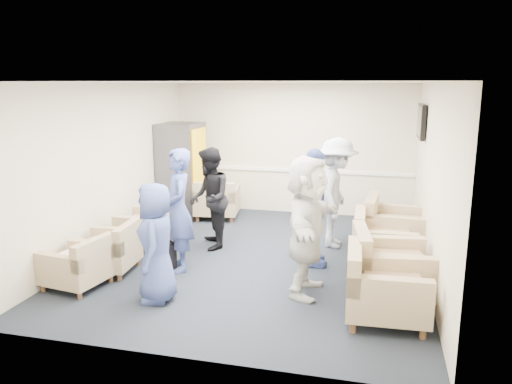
% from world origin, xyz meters
% --- Properties ---
extents(floor, '(6.00, 6.00, 0.00)m').
position_xyz_m(floor, '(0.00, 0.00, 0.00)').
color(floor, black).
rests_on(floor, ground).
extents(ceiling, '(6.00, 6.00, 0.00)m').
position_xyz_m(ceiling, '(0.00, 0.00, 2.70)').
color(ceiling, white).
rests_on(ceiling, back_wall).
extents(back_wall, '(5.00, 0.02, 2.70)m').
position_xyz_m(back_wall, '(0.00, 3.00, 1.35)').
color(back_wall, beige).
rests_on(back_wall, floor).
extents(front_wall, '(5.00, 0.02, 2.70)m').
position_xyz_m(front_wall, '(0.00, -3.00, 1.35)').
color(front_wall, beige).
rests_on(front_wall, floor).
extents(left_wall, '(0.02, 6.00, 2.70)m').
position_xyz_m(left_wall, '(-2.50, 0.00, 1.35)').
color(left_wall, beige).
rests_on(left_wall, floor).
extents(right_wall, '(0.02, 6.00, 2.70)m').
position_xyz_m(right_wall, '(2.50, 0.00, 1.35)').
color(right_wall, beige).
rests_on(right_wall, floor).
extents(chair_rail, '(4.98, 0.04, 0.06)m').
position_xyz_m(chair_rail, '(0.00, 2.98, 0.90)').
color(chair_rail, white).
rests_on(chair_rail, back_wall).
extents(tv, '(0.10, 1.00, 0.58)m').
position_xyz_m(tv, '(2.44, 1.80, 2.05)').
color(tv, black).
rests_on(tv, right_wall).
extents(armchair_left_near, '(0.85, 0.85, 0.60)m').
position_xyz_m(armchair_left_near, '(-2.04, -1.67, 0.30)').
color(armchair_left_near, tan).
rests_on(armchair_left_near, floor).
extents(armchair_left_mid, '(0.84, 0.84, 0.62)m').
position_xyz_m(armchair_left_mid, '(-1.93, -1.05, 0.31)').
color(armchair_left_mid, tan).
rests_on(armchair_left_mid, floor).
extents(armchair_left_far, '(0.83, 0.83, 0.66)m').
position_xyz_m(armchair_left_far, '(-1.86, 0.11, 0.33)').
color(armchair_left_far, tan).
rests_on(armchair_left_far, floor).
extents(armchair_right_near, '(0.95, 0.95, 0.73)m').
position_xyz_m(armchair_right_near, '(1.86, -1.67, 0.36)').
color(armchair_right_near, tan).
rests_on(armchair_right_near, floor).
extents(armchair_right_midnear, '(1.08, 1.08, 0.76)m').
position_xyz_m(armchair_right_midnear, '(1.93, -1.03, 0.38)').
color(armchair_right_midnear, tan).
rests_on(armchair_right_midnear, floor).
extents(armchair_right_midfar, '(0.90, 0.90, 0.71)m').
position_xyz_m(armchair_right_midfar, '(1.85, 0.09, 0.35)').
color(armchair_right_midfar, tan).
rests_on(armchair_right_midfar, floor).
extents(armchair_right_far, '(1.02, 1.02, 0.76)m').
position_xyz_m(armchair_right_far, '(2.02, 0.85, 0.38)').
color(armchair_right_far, tan).
rests_on(armchair_right_far, floor).
extents(armchair_corner, '(0.96, 0.96, 0.68)m').
position_xyz_m(armchair_corner, '(-1.37, 2.11, 0.34)').
color(armchair_corner, tan).
rests_on(armchair_corner, floor).
extents(vending_machine, '(0.78, 0.91, 1.91)m').
position_xyz_m(vending_machine, '(-2.09, 2.10, 0.96)').
color(vending_machine, '#505058').
rests_on(vending_machine, floor).
extents(backpack, '(0.31, 0.27, 0.44)m').
position_xyz_m(backpack, '(-1.19, -0.72, 0.23)').
color(backpack, black).
rests_on(backpack, floor).
extents(pillow, '(0.39, 0.47, 0.12)m').
position_xyz_m(pillow, '(-2.04, -1.66, 0.46)').
color(pillow, white).
rests_on(pillow, armchair_left_near).
extents(person_front_left, '(0.67, 0.84, 1.50)m').
position_xyz_m(person_front_left, '(-0.86, -1.78, 0.75)').
color(person_front_left, '#3E4F95').
rests_on(person_front_left, floor).
extents(person_mid_left, '(0.69, 0.78, 1.79)m').
position_xyz_m(person_mid_left, '(-1.01, -0.72, 0.89)').
color(person_mid_left, '#3E4F95').
rests_on(person_mid_left, floor).
extents(person_back_left, '(0.89, 0.99, 1.68)m').
position_xyz_m(person_back_left, '(-0.89, 0.34, 0.84)').
color(person_back_left, black).
rests_on(person_back_left, floor).
extents(person_back_right, '(0.70, 1.20, 1.83)m').
position_xyz_m(person_back_right, '(1.11, 0.92, 0.91)').
color(person_back_right, silver).
rests_on(person_back_right, floor).
extents(person_mid_right, '(0.67, 1.11, 1.76)m').
position_xyz_m(person_mid_right, '(0.86, -0.07, 0.88)').
color(person_mid_right, '#3E4F95').
rests_on(person_mid_right, floor).
extents(person_front_right, '(0.65, 1.71, 1.81)m').
position_xyz_m(person_front_right, '(0.92, -1.12, 0.91)').
color(person_front_right, silver).
rests_on(person_front_right, floor).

